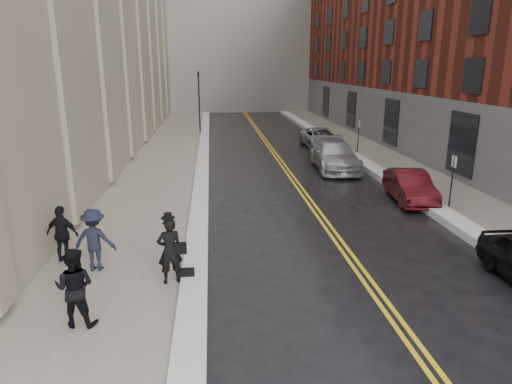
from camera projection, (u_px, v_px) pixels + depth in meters
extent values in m
plane|color=black|center=(290.00, 330.00, 10.17)|extent=(160.00, 160.00, 0.00)
cube|color=gray|center=(160.00, 171.00, 25.06)|extent=(4.00, 64.00, 0.15)
cube|color=gray|center=(397.00, 166.00, 26.33)|extent=(3.00, 64.00, 0.15)
cube|color=gold|center=(284.00, 169.00, 25.73)|extent=(0.12, 64.00, 0.01)
cube|color=gold|center=(288.00, 169.00, 25.75)|extent=(0.12, 64.00, 0.01)
cube|color=white|center=(202.00, 169.00, 25.26)|extent=(0.70, 60.80, 0.26)
cube|color=white|center=(366.00, 165.00, 26.13)|extent=(0.85, 60.80, 0.30)
cube|color=maroon|center=(487.00, 15.00, 31.43)|extent=(14.00, 50.00, 18.00)
cylinder|color=black|center=(199.00, 103.00, 37.98)|extent=(0.12, 0.12, 5.20)
imported|color=black|center=(198.00, 79.00, 37.44)|extent=(0.18, 0.15, 0.90)
cylinder|color=black|center=(452.00, 184.00, 18.28)|extent=(0.06, 0.06, 2.20)
cube|color=white|center=(454.00, 162.00, 18.04)|extent=(0.02, 0.35, 0.45)
cylinder|color=black|center=(358.00, 138.00, 29.78)|extent=(0.06, 0.06, 2.20)
cube|color=white|center=(359.00, 124.00, 29.54)|extent=(0.02, 0.35, 0.45)
imported|color=#440C10|center=(410.00, 186.00, 19.59)|extent=(1.86, 4.15, 1.32)
imported|color=#A3A6AA|center=(334.00, 155.00, 25.58)|extent=(2.52, 5.60, 1.59)
imported|color=#9C9FA4|center=(321.00, 138.00, 32.35)|extent=(2.37, 4.95, 1.36)
imported|color=black|center=(170.00, 251.00, 11.83)|extent=(0.75, 0.60, 1.79)
imported|color=black|center=(75.00, 287.00, 9.87)|extent=(0.95, 0.78, 1.79)
imported|color=black|center=(94.00, 240.00, 12.60)|extent=(1.23, 0.81, 1.77)
imported|color=black|center=(63.00, 234.00, 13.12)|extent=(1.07, 0.68, 1.69)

